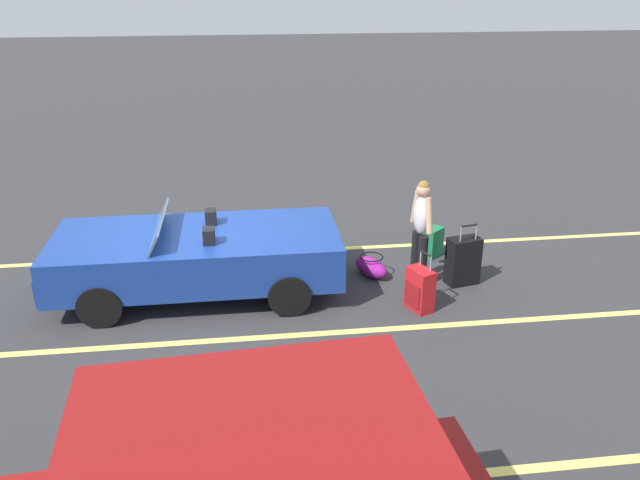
{
  "coord_description": "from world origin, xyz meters",
  "views": [
    {
      "loc": [
        -0.72,
        8.57,
        4.46
      ],
      "look_at": [
        -1.8,
        0.01,
        0.75
      ],
      "focal_mm": 35.56,
      "sensor_mm": 36.0,
      "label": 1
    }
  ],
  "objects_px": {
    "convertible_car": "(183,257)",
    "duffel_bag": "(371,267)",
    "suitcase_large_black": "(463,261)",
    "suitcase_small_carryon": "(433,242)",
    "suitcase_medium_bright": "(420,289)",
    "traveler_person": "(421,227)"
  },
  "relations": [
    {
      "from": "duffel_bag",
      "to": "traveler_person",
      "type": "relative_size",
      "value": 0.43
    },
    {
      "from": "suitcase_medium_bright",
      "to": "convertible_car",
      "type": "bearing_deg",
      "value": -38.41
    },
    {
      "from": "convertible_car",
      "to": "suitcase_large_black",
      "type": "bearing_deg",
      "value": 177.41
    },
    {
      "from": "suitcase_small_carryon",
      "to": "suitcase_medium_bright",
      "type": "bearing_deg",
      "value": 117.25
    },
    {
      "from": "convertible_car",
      "to": "suitcase_large_black",
      "type": "xyz_separation_m",
      "value": [
        -4.17,
        0.21,
        -0.22
      ]
    },
    {
      "from": "suitcase_large_black",
      "to": "suitcase_small_carryon",
      "type": "height_order",
      "value": "suitcase_large_black"
    },
    {
      "from": "convertible_car",
      "to": "suitcase_small_carryon",
      "type": "bearing_deg",
      "value": -168.41
    },
    {
      "from": "suitcase_large_black",
      "to": "suitcase_medium_bright",
      "type": "bearing_deg",
      "value": 117.27
    },
    {
      "from": "suitcase_large_black",
      "to": "suitcase_medium_bright",
      "type": "distance_m",
      "value": 1.13
    },
    {
      "from": "convertible_car",
      "to": "duffel_bag",
      "type": "bearing_deg",
      "value": -175.76
    },
    {
      "from": "suitcase_large_black",
      "to": "duffel_bag",
      "type": "bearing_deg",
      "value": 60.79
    },
    {
      "from": "traveler_person",
      "to": "suitcase_small_carryon",
      "type": "bearing_deg",
      "value": -131.0
    },
    {
      "from": "suitcase_large_black",
      "to": "traveler_person",
      "type": "bearing_deg",
      "value": 72.19
    },
    {
      "from": "suitcase_medium_bright",
      "to": "duffel_bag",
      "type": "xyz_separation_m",
      "value": [
        0.46,
        -1.12,
        -0.15
      ]
    },
    {
      "from": "suitcase_medium_bright",
      "to": "traveler_person",
      "type": "relative_size",
      "value": 0.52
    },
    {
      "from": "suitcase_large_black",
      "to": "suitcase_small_carryon",
      "type": "bearing_deg",
      "value": -3.68
    },
    {
      "from": "traveler_person",
      "to": "suitcase_large_black",
      "type": "bearing_deg",
      "value": 162.05
    },
    {
      "from": "suitcase_small_carryon",
      "to": "traveler_person",
      "type": "distance_m",
      "value": 1.28
    },
    {
      "from": "convertible_car",
      "to": "duffel_bag",
      "type": "xyz_separation_m",
      "value": [
        -2.84,
        -0.2,
        -0.43
      ]
    },
    {
      "from": "suitcase_small_carryon",
      "to": "suitcase_large_black",
      "type": "bearing_deg",
      "value": 148.27
    },
    {
      "from": "duffel_bag",
      "to": "traveler_person",
      "type": "distance_m",
      "value": 1.07
    },
    {
      "from": "convertible_car",
      "to": "suitcase_medium_bright",
      "type": "bearing_deg",
      "value": 164.66
    }
  ]
}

